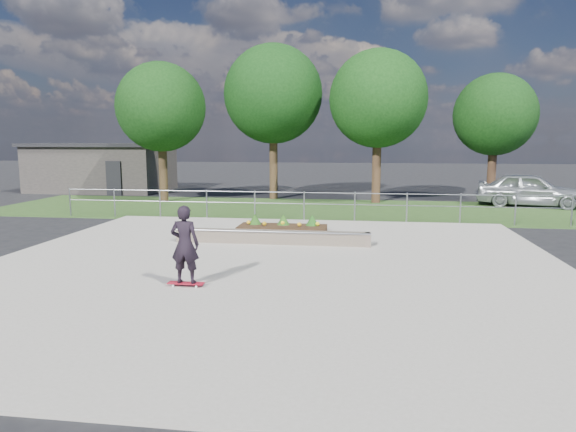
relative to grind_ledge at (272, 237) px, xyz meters
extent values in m
plane|color=black|center=(0.46, -2.65, -0.26)|extent=(120.00, 120.00, 0.00)
cube|color=#27441B|center=(0.46, 8.35, -0.25)|extent=(30.00, 8.00, 0.02)
cube|color=gray|center=(0.46, -2.65, -0.23)|extent=(15.00, 15.00, 0.06)
cylinder|color=gray|center=(-9.54, 4.85, 0.34)|extent=(0.06, 0.06, 1.20)
cylinder|color=#93969B|center=(-7.54, 4.85, 0.34)|extent=(0.06, 0.06, 1.20)
cylinder|color=gray|center=(-5.54, 4.85, 0.34)|extent=(0.06, 0.06, 1.20)
cylinder|color=gray|center=(-3.54, 4.85, 0.34)|extent=(0.06, 0.06, 1.20)
cylinder|color=gray|center=(-1.54, 4.85, 0.34)|extent=(0.06, 0.06, 1.20)
cylinder|color=gray|center=(0.46, 4.85, 0.34)|extent=(0.06, 0.06, 1.20)
cylinder|color=gray|center=(2.46, 4.85, 0.34)|extent=(0.06, 0.06, 1.20)
cylinder|color=gray|center=(4.46, 4.85, 0.34)|extent=(0.06, 0.06, 1.20)
cylinder|color=gray|center=(6.46, 4.85, 0.34)|extent=(0.06, 0.06, 1.20)
cylinder|color=gray|center=(8.46, 4.85, 0.34)|extent=(0.06, 0.06, 1.20)
cylinder|color=#909398|center=(10.46, 4.85, 0.34)|extent=(0.06, 0.06, 1.20)
cylinder|color=#979BA0|center=(0.46, 4.85, 0.89)|extent=(20.00, 0.04, 0.04)
cylinder|color=gray|center=(0.46, 4.85, 0.44)|extent=(20.00, 0.04, 0.04)
cube|color=#2F2C2A|center=(-13.54, 15.35, 1.14)|extent=(8.00, 5.00, 2.80)
cube|color=black|center=(-13.54, 15.35, 2.64)|extent=(8.40, 5.40, 0.20)
cube|color=black|center=(-11.54, 12.80, 0.74)|extent=(0.90, 0.10, 2.00)
cylinder|color=#312113|center=(-7.54, 10.35, 1.20)|extent=(0.44, 0.44, 2.93)
sphere|color=black|center=(-7.54, 10.35, 4.61)|extent=(4.55, 4.55, 4.55)
cylinder|color=#352315|center=(-2.04, 12.35, 1.42)|extent=(0.44, 0.44, 3.38)
sphere|color=black|center=(-2.04, 12.35, 5.36)|extent=(5.25, 5.25, 5.25)
cylinder|color=#372216|center=(3.46, 11.35, 1.31)|extent=(0.44, 0.44, 3.15)
sphere|color=black|center=(3.46, 11.35, 4.99)|extent=(4.90, 4.90, 4.90)
cylinder|color=#311E13|center=(9.46, 12.85, 1.09)|extent=(0.44, 0.44, 2.70)
sphere|color=black|center=(9.46, 12.85, 4.24)|extent=(4.20, 4.20, 4.20)
cube|color=brown|center=(0.00, 0.00, 0.00)|extent=(6.00, 0.40, 0.40)
cylinder|color=gray|center=(0.00, -0.20, 0.20)|extent=(6.00, 0.06, 0.06)
cube|color=brown|center=(-2.90, 0.00, 0.00)|extent=(0.15, 0.42, 0.40)
cube|color=brown|center=(2.90, 0.00, 0.00)|extent=(0.15, 0.42, 0.40)
cube|color=black|center=(0.05, 1.82, -0.08)|extent=(3.00, 1.20, 0.25)
sphere|color=yellow|center=(-1.15, 1.92, 0.13)|extent=(0.14, 0.14, 0.14)
sphere|color=gold|center=(-0.55, 1.72, 0.13)|extent=(0.14, 0.14, 0.14)
sphere|color=yellow|center=(0.05, 1.92, 0.13)|extent=(0.14, 0.14, 0.14)
sphere|color=yellow|center=(0.65, 1.72, 0.13)|extent=(0.14, 0.14, 0.14)
sphere|color=yellow|center=(1.25, 1.92, 0.13)|extent=(0.14, 0.14, 0.14)
cone|color=#1D4614|center=(-0.95, 2.07, 0.23)|extent=(0.44, 0.44, 0.36)
cone|color=#214E16|center=(0.05, 2.07, 0.23)|extent=(0.44, 0.44, 0.36)
cone|color=#194C15|center=(1.05, 2.07, 0.23)|extent=(0.44, 0.44, 0.36)
cylinder|color=silver|center=(-1.32, -4.94, -0.18)|extent=(0.05, 0.03, 0.05)
cylinder|color=silver|center=(-1.32, -4.76, -0.18)|extent=(0.05, 0.03, 0.05)
cylinder|color=silver|center=(-0.80, -4.94, -0.18)|extent=(0.05, 0.03, 0.05)
cylinder|color=white|center=(-0.80, -4.76, -0.18)|extent=(0.05, 0.03, 0.05)
cylinder|color=gray|center=(-1.32, -4.85, -0.15)|extent=(0.02, 0.18, 0.02)
cylinder|color=#A1A2A7|center=(-0.80, -4.85, -0.15)|extent=(0.02, 0.18, 0.02)
cube|color=maroon|center=(-1.06, -4.85, -0.13)|extent=(0.80, 0.21, 0.02)
imported|color=black|center=(-1.06, -4.85, 0.73)|extent=(0.63, 0.42, 1.70)
imported|color=#9EA2A7|center=(10.81, 10.84, 0.56)|extent=(5.20, 3.17, 1.65)
camera|label=1|loc=(2.65, -15.26, 2.96)|focal=32.00mm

